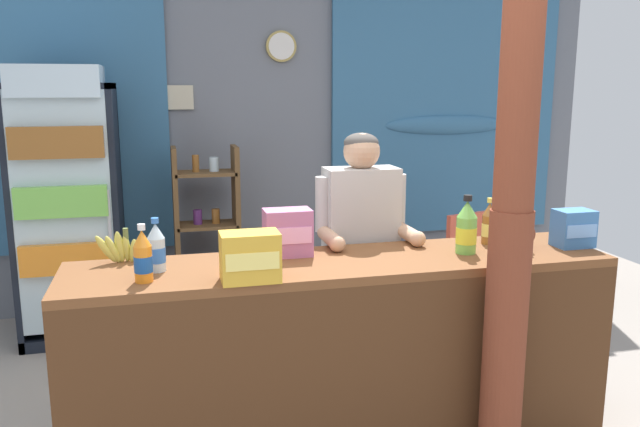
{
  "coord_description": "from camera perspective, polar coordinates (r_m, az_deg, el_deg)",
  "views": [
    {
      "loc": [
        -0.73,
        -2.21,
        1.73
      ],
      "look_at": [
        0.04,
        0.84,
        1.1
      ],
      "focal_mm": 35.9,
      "sensor_mm": 36.0,
      "label": 1
    }
  ],
  "objects": [
    {
      "name": "soda_bottle_iced_tea",
      "position": [
        3.32,
        14.84,
        -0.95
      ],
      "size": [
        0.07,
        0.07,
        0.23
      ],
      "color": "brown",
      "rests_on": "stall_counter"
    },
    {
      "name": "soda_bottle_grape_soda",
      "position": [
        3.25,
        17.7,
        -1.52
      ],
      "size": [
        0.07,
        0.07,
        0.22
      ],
      "color": "#56286B",
      "rests_on": "stall_counter"
    },
    {
      "name": "soda_bottle_water",
      "position": [
        2.83,
        -14.39,
        -3.06
      ],
      "size": [
        0.08,
        0.08,
        0.23
      ],
      "color": "silver",
      "rests_on": "stall_counter"
    },
    {
      "name": "soda_bottle_lime_soda",
      "position": [
        3.11,
        12.93,
        -1.32
      ],
      "size": [
        0.1,
        0.1,
        0.28
      ],
      "color": "#75C64C",
      "rests_on": "stall_counter"
    },
    {
      "name": "shopkeeper",
      "position": [
        3.38,
        3.68,
        -2.22
      ],
      "size": [
        0.49,
        0.42,
        1.49
      ],
      "color": "#28282D",
      "rests_on": "ground"
    },
    {
      "name": "ground_plane",
      "position": [
        3.83,
        -1.62,
        -15.53
      ],
      "size": [
        7.62,
        7.62,
        0.0
      ],
      "primitive_type": "plane",
      "color": "gray"
    },
    {
      "name": "timber_post",
      "position": [
        2.77,
        16.72,
        -0.75
      ],
      "size": [
        0.2,
        0.18,
        2.44
      ],
      "color": "brown",
      "rests_on": "ground"
    },
    {
      "name": "snack_box_choco_powder",
      "position": [
        2.62,
        -6.26,
        -3.85
      ],
      "size": [
        0.24,
        0.15,
        0.2
      ],
      "color": "gold",
      "rests_on": "stall_counter"
    },
    {
      "name": "bottle_shelf_rack",
      "position": [
        4.83,
        -10.02,
        -1.5
      ],
      "size": [
        0.48,
        0.28,
        1.3
      ],
      "color": "brown",
      "rests_on": "ground"
    },
    {
      "name": "back_wall_curtained",
      "position": [
        5.14,
        -5.87,
        6.45
      ],
      "size": [
        5.68,
        0.22,
        2.51
      ],
      "color": "slate",
      "rests_on": "ground"
    },
    {
      "name": "snack_box_biscuit",
      "position": [
        3.4,
        21.66,
        -1.23
      ],
      "size": [
        0.18,
        0.14,
        0.18
      ],
      "color": "#3D75B7",
      "rests_on": "stall_counter"
    },
    {
      "name": "drink_fridge",
      "position": [
        4.62,
        -21.61,
        1.59
      ],
      "size": [
        0.68,
        0.62,
        1.86
      ],
      "color": "black",
      "rests_on": "ground"
    },
    {
      "name": "stall_counter",
      "position": [
        2.96,
        2.64,
        -11.65
      ],
      "size": [
        2.49,
        0.56,
        0.94
      ],
      "color": "brown",
      "rests_on": "ground"
    },
    {
      "name": "banana_bunch",
      "position": [
        3.02,
        -16.97,
        -3.0
      ],
      "size": [
        0.27,
        0.06,
        0.16
      ],
      "color": "#CCC14C",
      "rests_on": "stall_counter"
    },
    {
      "name": "soda_bottle_orange_soda",
      "position": [
        2.69,
        -15.5,
        -3.8
      ],
      "size": [
        0.08,
        0.08,
        0.24
      ],
      "color": "orange",
      "rests_on": "stall_counter"
    },
    {
      "name": "snack_box_wafer",
      "position": [
        2.99,
        -2.9,
        -1.7
      ],
      "size": [
        0.22,
        0.14,
        0.22
      ],
      "color": "#B76699",
      "rests_on": "stall_counter"
    },
    {
      "name": "plastic_lawn_chair",
      "position": [
        4.74,
        12.14,
        -4.05
      ],
      "size": [
        0.54,
        0.54,
        0.86
      ],
      "color": "#E5563D",
      "rests_on": "ground"
    }
  ]
}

